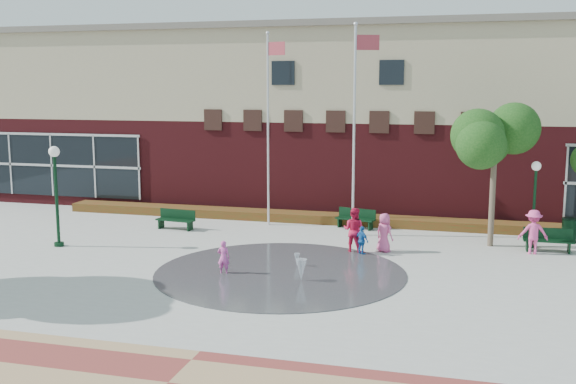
% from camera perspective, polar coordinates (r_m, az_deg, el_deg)
% --- Properties ---
extents(ground, '(120.00, 120.00, 0.00)m').
position_cam_1_polar(ground, '(19.95, -3.01, -9.14)').
color(ground, '#666056').
rests_on(ground, ground).
extents(plaza_concrete, '(46.00, 18.00, 0.01)m').
position_cam_1_polar(plaza_concrete, '(23.62, -0.00, -6.23)').
color(plaza_concrete, '#A8A8A0').
rests_on(plaza_concrete, ground).
extents(splash_pad, '(8.40, 8.40, 0.01)m').
position_cam_1_polar(splash_pad, '(22.69, -0.66, -6.87)').
color(splash_pad, '#383A3D').
rests_on(splash_pad, ground).
extents(library_building, '(44.40, 10.40, 9.20)m').
position_cam_1_polar(library_building, '(36.02, 5.59, 6.45)').
color(library_building, '#551419').
rests_on(library_building, ground).
extents(flower_bed, '(26.00, 1.20, 0.40)m').
position_cam_1_polar(flower_bed, '(30.83, 3.66, -2.65)').
color(flower_bed, maroon).
rests_on(flower_bed, ground).
extents(flagpole_left, '(0.95, 0.42, 8.53)m').
position_cam_1_polar(flagpole_left, '(29.76, -1.63, 6.18)').
color(flagpole_left, silver).
rests_on(flagpole_left, ground).
extents(flagpole_right, '(1.01, 0.48, 8.73)m').
position_cam_1_polar(flagpole_right, '(27.77, 5.74, 6.20)').
color(flagpole_right, silver).
rests_on(flagpole_right, ground).
extents(lamp_left, '(0.42, 0.42, 3.93)m').
position_cam_1_polar(lamp_left, '(27.39, -19.06, 0.59)').
color(lamp_left, black).
rests_on(lamp_left, ground).
extents(lamp_right, '(0.36, 0.36, 3.37)m').
position_cam_1_polar(lamp_right, '(27.32, 20.16, -0.22)').
color(lamp_right, black).
rests_on(lamp_right, ground).
extents(bench_left, '(1.78, 0.68, 0.87)m').
position_cam_1_polar(bench_left, '(29.74, -9.49, -2.63)').
color(bench_left, black).
rests_on(bench_left, ground).
extents(bench_mid, '(1.81, 0.91, 0.88)m').
position_cam_1_polar(bench_mid, '(29.68, 5.72, -2.58)').
color(bench_mid, black).
rests_on(bench_mid, ground).
extents(bench_right, '(1.79, 0.51, 0.90)m').
position_cam_1_polar(bench_right, '(27.23, 21.14, -4.18)').
color(bench_right, black).
rests_on(bench_right, ground).
extents(trash_can, '(0.61, 0.61, 1.00)m').
position_cam_1_polar(trash_can, '(29.08, 22.70, -3.02)').
color(trash_can, black).
rests_on(trash_can, ground).
extents(tree_mid, '(3.19, 3.19, 5.38)m').
position_cam_1_polar(tree_mid, '(26.94, 17.10, 3.72)').
color(tree_mid, '#4F4132').
rests_on(tree_mid, ground).
extents(water_jet_a, '(0.36, 0.36, 0.70)m').
position_cam_1_polar(water_jet_a, '(21.73, 1.13, -7.60)').
color(water_jet_a, white).
rests_on(water_jet_a, ground).
extents(water_jet_b, '(0.20, 0.20, 0.45)m').
position_cam_1_polar(water_jet_b, '(23.44, 0.76, -6.36)').
color(water_jet_b, white).
rests_on(water_jet_b, ground).
extents(child_splash, '(0.43, 0.29, 1.14)m').
position_cam_1_polar(child_splash, '(22.54, -5.47, -5.53)').
color(child_splash, '#E454B2').
rests_on(child_splash, ground).
extents(adult_red, '(0.94, 0.80, 1.71)m').
position_cam_1_polar(adult_red, '(25.40, 5.59, -3.22)').
color(adult_red, '#D51A44').
rests_on(adult_red, ground).
extents(adult_pink, '(0.87, 0.79, 1.49)m').
position_cam_1_polar(adult_pink, '(25.58, 8.15, -3.44)').
color(adult_pink, '#DD5390').
rests_on(adult_pink, ground).
extents(child_blue, '(0.67, 0.60, 1.09)m').
position_cam_1_polar(child_blue, '(25.07, 6.28, -4.12)').
color(child_blue, blue).
rests_on(child_blue, ground).
extents(person_bench, '(1.14, 0.74, 1.67)m').
position_cam_1_polar(person_bench, '(26.59, 20.04, -3.22)').
color(person_bench, '#F14A97').
rests_on(person_bench, ground).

